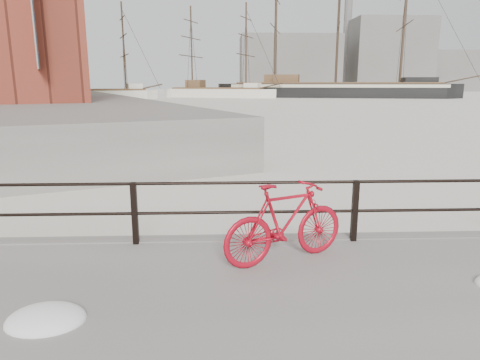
# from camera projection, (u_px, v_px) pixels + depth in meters

# --- Properties ---
(ground) EXTENTS (400.00, 400.00, 0.00)m
(ground) POSITION_uv_depth(u_px,v_px,m) (349.00, 257.00, 7.18)
(ground) COLOR white
(ground) RESTS_ON ground
(far_quay) EXTENTS (78.44, 148.07, 1.80)m
(far_quay) POSITION_uv_depth(u_px,v_px,m) (8.00, 94.00, 75.57)
(far_quay) COLOR gray
(far_quay) RESTS_ON ground
(guardrail) EXTENTS (28.00, 0.10, 1.00)m
(guardrail) POSITION_uv_depth(u_px,v_px,m) (355.00, 211.00, 6.85)
(guardrail) COLOR black
(guardrail) RESTS_ON promenade
(bicycle) EXTENTS (1.87, 1.06, 1.16)m
(bicycle) POSITION_uv_depth(u_px,v_px,m) (285.00, 222.00, 6.04)
(bicycle) COLOR #B00B1D
(bicycle) RESTS_ON promenade
(barque_black) EXTENTS (56.18, 29.20, 30.78)m
(barque_black) POSITION_uv_depth(u_px,v_px,m) (335.00, 98.00, 86.01)
(barque_black) COLOR black
(barque_black) RESTS_ON ground
(schooner_mid) EXTENTS (27.99, 19.64, 18.83)m
(schooner_mid) POSITION_uv_depth(u_px,v_px,m) (219.00, 97.00, 87.29)
(schooner_mid) COLOR silver
(schooner_mid) RESTS_ON ground
(schooner_left) EXTENTS (25.12, 17.62, 17.56)m
(schooner_left) POSITION_uv_depth(u_px,v_px,m) (97.00, 99.00, 76.02)
(schooner_left) COLOR white
(schooner_left) RESTS_ON ground
(apartment_brick) EXTENTS (27.87, 22.90, 21.20)m
(apartment_brick) POSITION_uv_depth(u_px,v_px,m) (4.00, 43.00, 103.33)
(apartment_brick) COLOR maroon
(apartment_brick) RESTS_ON far_quay
(industrial_west) EXTENTS (32.00, 18.00, 18.00)m
(industrial_west) POSITION_uv_depth(u_px,v_px,m) (289.00, 64.00, 142.38)
(industrial_west) COLOR gray
(industrial_west) RESTS_ON ground
(industrial_mid) EXTENTS (26.00, 20.00, 24.00)m
(industrial_mid) POSITION_uv_depth(u_px,v_px,m) (387.00, 56.00, 147.96)
(industrial_mid) COLOR gray
(industrial_mid) RESTS_ON ground
(industrial_east) EXTENTS (20.00, 16.00, 14.00)m
(industrial_east) POSITION_uv_depth(u_px,v_px,m) (443.00, 71.00, 154.84)
(industrial_east) COLOR gray
(industrial_east) RESTS_ON ground
(smokestack) EXTENTS (2.80, 2.80, 44.00)m
(smokestack) POSITION_uv_depth(u_px,v_px,m) (347.00, 27.00, 150.11)
(smokestack) COLOR gray
(smokestack) RESTS_ON ground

